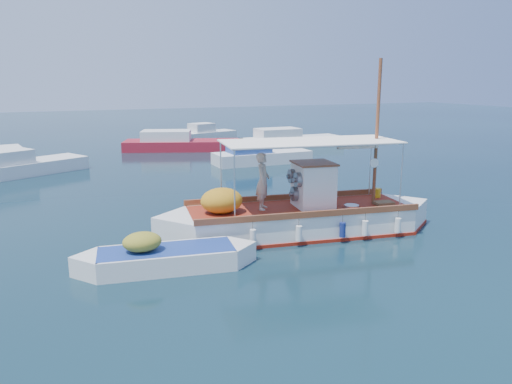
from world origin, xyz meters
name	(u,v)px	position (x,y,z in m)	size (l,w,h in m)	color
ground	(288,238)	(0.00, 0.00, 0.00)	(160.00, 160.00, 0.00)	black
fishing_caique	(297,218)	(0.56, 0.39, 0.59)	(10.78, 4.18, 6.65)	white
dinghy	(165,259)	(-4.85, -1.18, 0.29)	(5.62, 2.20, 1.39)	white
bg_boat_nw	(19,167)	(-9.34, 17.19, 0.49)	(7.79, 5.61, 1.80)	silver
bg_boat_n	(181,144)	(2.45, 23.80, 0.49)	(9.97, 5.96, 1.80)	maroon
bg_boat_ne	(259,156)	(5.66, 15.31, 0.49)	(6.70, 2.24, 1.80)	silver
bg_boat_e	(289,141)	(11.43, 22.12, 0.49)	(8.89, 2.64, 1.80)	silver
bg_boat_far_n	(207,135)	(6.57, 29.48, 0.49)	(5.54, 3.36, 1.80)	silver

